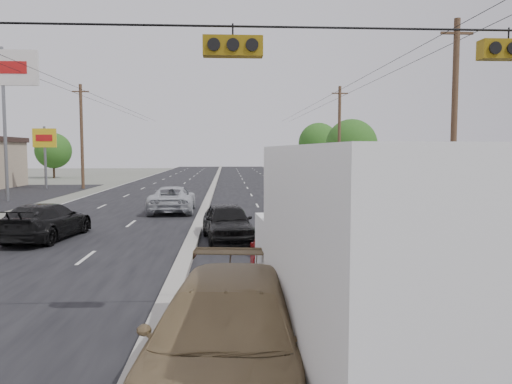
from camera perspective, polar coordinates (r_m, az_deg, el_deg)
ground at (r=9.75m, az=-11.80°, el=-17.18°), size 200.00×200.00×0.00m
road_surface at (r=39.14m, az=-5.37°, el=-0.66°), size 20.00×160.00×0.02m
center_median at (r=39.13m, az=-5.37°, el=-0.51°), size 0.50×160.00×0.20m
utility_pole_left_c at (r=50.90m, az=-19.29°, el=6.08°), size 1.60×0.30×10.00m
utility_pole_right_b at (r=26.45m, az=21.71°, el=7.57°), size 1.60×0.30×10.00m
utility_pole_right_c at (r=50.22m, az=9.49°, el=6.30°), size 1.60×0.30×10.00m
traffic_signals at (r=9.15m, az=-3.32°, el=16.53°), size 25.00×0.30×0.54m
pole_sign_billboard at (r=40.56m, az=-26.97°, el=11.60°), size 5.00×0.25×11.00m
pole_sign_far at (r=51.95m, az=-23.00°, el=5.17°), size 2.20×0.25×6.00m
tree_left_far at (r=72.81m, az=-22.16°, el=4.40°), size 4.80×4.80×6.12m
tree_right_mid at (r=55.65m, az=10.86°, el=5.32°), size 5.60×5.60×7.14m
tree_right_far at (r=80.30m, az=7.17°, el=5.58°), size 6.40×6.40×8.16m
box_truck at (r=7.96m, az=12.34°, el=-7.89°), size 3.03×7.44×3.70m
tan_sedan at (r=7.67m, az=-3.14°, el=-16.45°), size 3.05×6.10×1.70m
red_sedan at (r=13.09m, az=3.87°, el=-8.44°), size 1.90×4.08×1.29m
queue_car_a at (r=20.09m, az=-3.28°, el=-3.50°), size 2.35×4.67×1.53m
queue_car_b at (r=16.83m, az=3.94°, el=-5.57°), size 1.78×3.93×1.25m
queue_car_c at (r=25.78m, az=8.57°, el=-1.79°), size 2.79×5.47×1.48m
queue_car_d at (r=17.45m, az=24.90°, el=-5.19°), size 2.57×5.39×1.52m
queue_car_e at (r=21.91m, az=13.59°, el=-2.89°), size 2.36×4.78×1.57m
oncoming_near at (r=22.15m, az=-22.87°, el=-3.13°), size 2.77×5.41×1.50m
oncoming_far at (r=29.99m, az=-9.53°, el=-0.84°), size 2.71×5.61×1.54m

